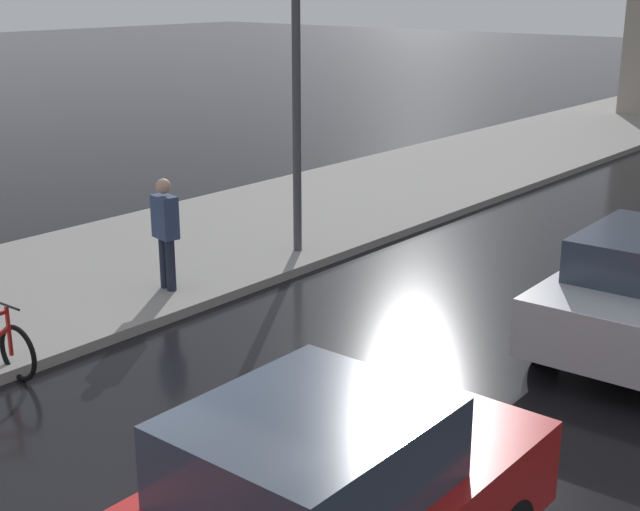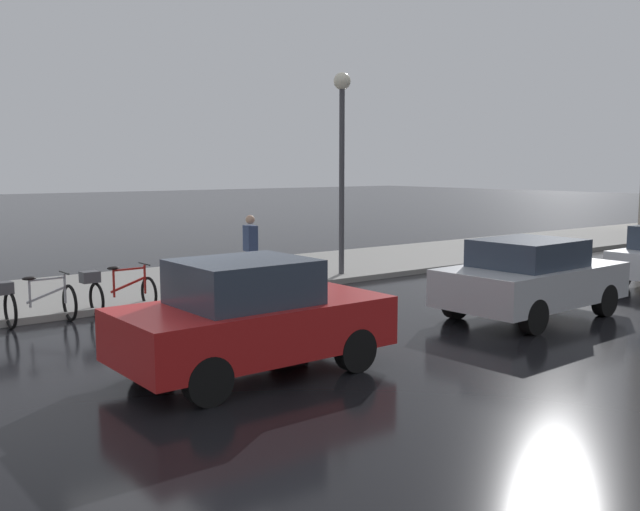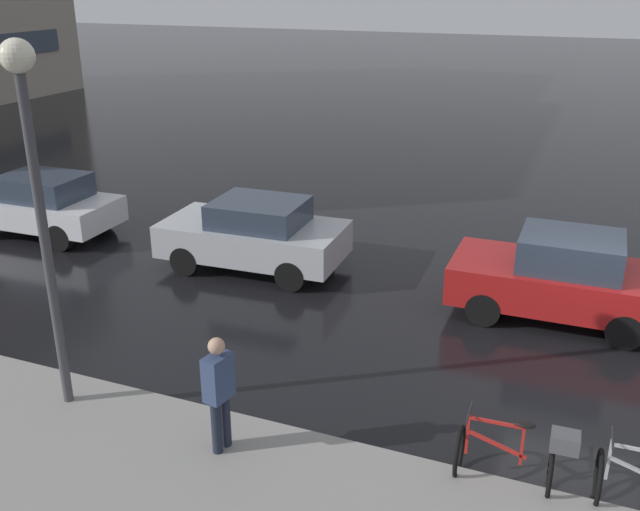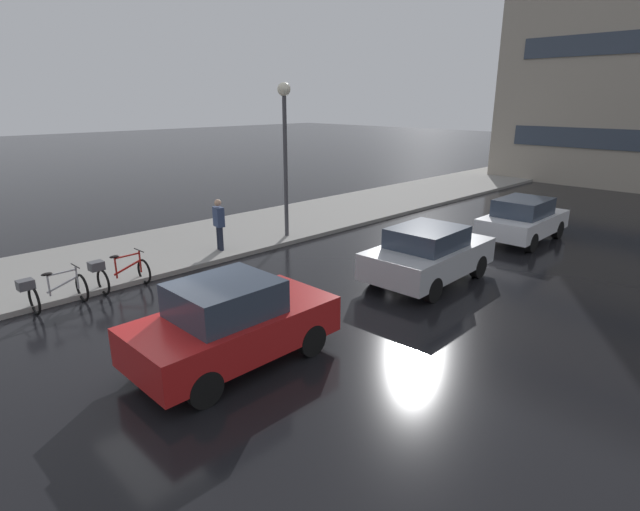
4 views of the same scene
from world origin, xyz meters
The scene contains 4 objects.
sidewalk_kerb centered at (-6.00, 10.00, 0.07)m, with size 4.80×60.00×0.14m, color gray.
car_red centered at (1.66, 0.65, 0.82)m, with size 1.91×3.91×1.66m.
pedestrian centered at (-4.40, 4.41, 1.02)m, with size 0.44×0.31×1.79m.
streetlamp centered at (-4.24, 7.11, 3.70)m, with size 0.44×0.44×5.32m.
Camera 1 is at (5.24, -3.64, 4.48)m, focal length 50.00 mm.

